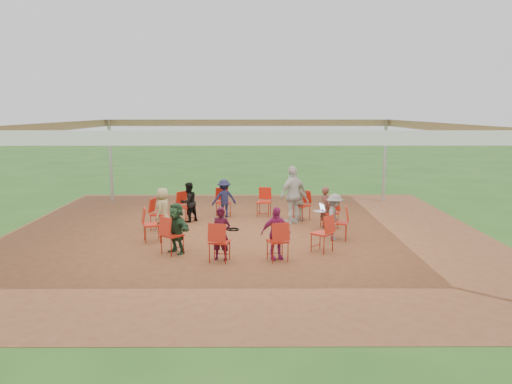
{
  "coord_description": "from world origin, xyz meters",
  "views": [
    {
      "loc": [
        0.22,
        -13.11,
        3.31
      ],
      "look_at": [
        0.28,
        0.3,
        1.12
      ],
      "focal_mm": 35.0,
      "sensor_mm": 36.0,
      "label": 1
    }
  ],
  "objects_px": {
    "chair_3": "(223,203)",
    "chair_5": "(159,214)",
    "chair_9": "(278,241)",
    "chair_0": "(330,213)",
    "person_seated_8": "(335,217)",
    "standing_person": "(293,195)",
    "person_seated_2": "(224,198)",
    "person_seated_5": "(176,228)",
    "person_seated_6": "(221,234)",
    "person_seated_1": "(299,201)",
    "chair_11": "(339,223)",
    "cable_coil": "(233,229)",
    "person_seated_3": "(188,202)",
    "chair_10": "(322,234)",
    "person_seated_7": "(276,233)",
    "person_seated_4": "(163,209)",
    "laptop": "(321,209)",
    "chair_8": "(220,242)",
    "chair_1": "(302,206)",
    "chair_2": "(264,202)",
    "person_seated_0": "(326,208)",
    "chair_6": "(152,225)",
    "chair_4": "(186,207)",
    "chair_7": "(172,235)"
  },
  "relations": [
    {
      "from": "person_seated_3",
      "to": "cable_coil",
      "type": "xyz_separation_m",
      "value": [
        1.38,
        -1.08,
        -0.58
      ]
    },
    {
      "from": "chair_3",
      "to": "person_seated_0",
      "type": "height_order",
      "value": "person_seated_0"
    },
    {
      "from": "cable_coil",
      "to": "person_seated_8",
      "type": "bearing_deg",
      "value": -21.19
    },
    {
      "from": "chair_11",
      "to": "standing_person",
      "type": "relative_size",
      "value": 0.53
    },
    {
      "from": "person_seated_1",
      "to": "chair_11",
      "type": "bearing_deg",
      "value": 152.45
    },
    {
      "from": "person_seated_2",
      "to": "person_seated_5",
      "type": "distance_m",
      "value": 4.09
    },
    {
      "from": "person_seated_0",
      "to": "person_seated_7",
      "type": "height_order",
      "value": "same"
    },
    {
      "from": "person_seated_4",
      "to": "laptop",
      "type": "xyz_separation_m",
      "value": [
        4.41,
        0.15,
        -0.03
      ]
    },
    {
      "from": "chair_9",
      "to": "chair_0",
      "type": "bearing_deg",
      "value": 45.0
    },
    {
      "from": "person_seated_8",
      "to": "standing_person",
      "type": "bearing_deg",
      "value": 38.98
    },
    {
      "from": "chair_3",
      "to": "chair_5",
      "type": "bearing_deg",
      "value": 30.0
    },
    {
      "from": "chair_2",
      "to": "person_seated_0",
      "type": "xyz_separation_m",
      "value": [
        1.72,
        -1.71,
        0.15
      ]
    },
    {
      "from": "person_seated_1",
      "to": "person_seated_6",
      "type": "xyz_separation_m",
      "value": [
        -2.11,
        -4.05,
        0.0
      ]
    },
    {
      "from": "person_seated_6",
      "to": "cable_coil",
      "type": "xyz_separation_m",
      "value": [
        0.15,
        2.83,
        -0.58
      ]
    },
    {
      "from": "person_seated_4",
      "to": "person_seated_3",
      "type": "bearing_deg",
      "value": 165.0
    },
    {
      "from": "person_seated_0",
      "to": "person_seated_1",
      "type": "distance_m",
      "value": 1.22
    },
    {
      "from": "person_seated_6",
      "to": "chair_3",
      "type": "bearing_deg",
      "value": 105.38
    },
    {
      "from": "person_seated_8",
      "to": "laptop",
      "type": "bearing_deg",
      "value": 22.37
    },
    {
      "from": "person_seated_6",
      "to": "chair_0",
      "type": "bearing_deg",
      "value": 59.18
    },
    {
      "from": "person_seated_3",
      "to": "cable_coil",
      "type": "height_order",
      "value": "person_seated_3"
    },
    {
      "from": "chair_0",
      "to": "chair_1",
      "type": "relative_size",
      "value": 1.0
    },
    {
      "from": "cable_coil",
      "to": "laptop",
      "type": "height_order",
      "value": "laptop"
    },
    {
      "from": "chair_0",
      "to": "laptop",
      "type": "distance_m",
      "value": 0.31
    },
    {
      "from": "person_seated_2",
      "to": "person_seated_4",
      "type": "xyz_separation_m",
      "value": [
        -1.6,
        -1.74,
        0.0
      ]
    },
    {
      "from": "chair_11",
      "to": "person_seated_5",
      "type": "distance_m",
      "value": 4.2
    },
    {
      "from": "chair_5",
      "to": "chair_7",
      "type": "xyz_separation_m",
      "value": [
        0.75,
        -2.37,
        0.0
      ]
    },
    {
      "from": "chair_11",
      "to": "chair_3",
      "type": "bearing_deg",
      "value": 60.0
    },
    {
      "from": "chair_8",
      "to": "chair_1",
      "type": "bearing_deg",
      "value": 75.0
    },
    {
      "from": "person_seated_5",
      "to": "person_seated_8",
      "type": "relative_size",
      "value": 1.0
    },
    {
      "from": "chair_8",
      "to": "person_seated_8",
      "type": "distance_m",
      "value": 3.43
    },
    {
      "from": "chair_10",
      "to": "person_seated_3",
      "type": "relative_size",
      "value": 0.75
    },
    {
      "from": "chair_3",
      "to": "person_seated_0",
      "type": "bearing_deg",
      "value": 133.58
    },
    {
      "from": "chair_8",
      "to": "chair_4",
      "type": "bearing_deg",
      "value": 120.0
    },
    {
      "from": "chair_5",
      "to": "standing_person",
      "type": "relative_size",
      "value": 0.53
    },
    {
      "from": "cable_coil",
      "to": "laptop",
      "type": "distance_m",
      "value": 2.53
    },
    {
      "from": "chair_7",
      "to": "cable_coil",
      "type": "height_order",
      "value": "chair_7"
    },
    {
      "from": "chair_0",
      "to": "person_seated_7",
      "type": "distance_m",
      "value": 3.43
    },
    {
      "from": "chair_2",
      "to": "person_seated_6",
      "type": "relative_size",
      "value": 0.75
    },
    {
      "from": "person_seated_8",
      "to": "person_seated_3",
      "type": "bearing_deg",
      "value": 75.0
    },
    {
      "from": "person_seated_1",
      "to": "cable_coil",
      "type": "bearing_deg",
      "value": 74.48
    },
    {
      "from": "person_seated_4",
      "to": "standing_person",
      "type": "bearing_deg",
      "value": 115.46
    },
    {
      "from": "chair_11",
      "to": "person_seated_5",
      "type": "relative_size",
      "value": 0.75
    },
    {
      "from": "person_seated_5",
      "to": "chair_0",
      "type": "bearing_deg",
      "value": 74.62
    },
    {
      "from": "chair_0",
      "to": "chair_10",
      "type": "relative_size",
      "value": 1.0
    },
    {
      "from": "chair_2",
      "to": "chair_11",
      "type": "relative_size",
      "value": 1.0
    },
    {
      "from": "chair_10",
      "to": "laptop",
      "type": "bearing_deg",
      "value": 35.87
    },
    {
      "from": "chair_3",
      "to": "person_seated_8",
      "type": "height_order",
      "value": "person_seated_8"
    },
    {
      "from": "chair_8",
      "to": "person_seated_1",
      "type": "bearing_deg",
      "value": 75.38
    },
    {
      "from": "chair_0",
      "to": "chair_6",
      "type": "bearing_deg",
      "value": 90.0
    },
    {
      "from": "chair_6",
      "to": "person_seated_3",
      "type": "xyz_separation_m",
      "value": [
        0.63,
        2.34,
        0.15
      ]
    }
  ]
}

